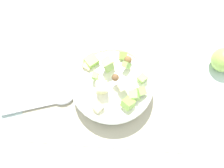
{
  "coord_description": "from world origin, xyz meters",
  "views": [
    {
      "loc": [
        -0.03,
        0.23,
        0.65
      ],
      "look_at": [
        -0.01,
        0.01,
        0.05
      ],
      "focal_mm": 36.08,
      "sensor_mm": 36.0,
      "label": 1
    }
  ],
  "objects": [
    {
      "name": "ground_plane",
      "position": [
        0.0,
        0.0,
        0.0
      ],
      "size": [
        2.4,
        2.4,
        0.0
      ],
      "primitive_type": "plane",
      "color": "silver"
    },
    {
      "name": "placemat",
      "position": [
        0.0,
        0.0,
        0.0
      ],
      "size": [
        0.48,
        0.37,
        0.01
      ],
      "primitive_type": "cube",
      "color": "#BCB299",
      "rests_on": "ground_plane"
    },
    {
      "name": "salad_bowl",
      "position": [
        -0.02,
        0.01,
        0.04
      ],
      "size": [
        0.24,
        0.24,
        0.11
      ],
      "color": "white",
      "rests_on": "placemat"
    },
    {
      "name": "serving_spoon",
      "position": [
        0.17,
        0.07,
        0.01
      ],
      "size": [
        0.21,
        0.09,
        0.01
      ],
      "color": "#B7B7BC",
      "rests_on": "placemat"
    },
    {
      "name": "whole_apple",
      "position": [
        -0.35,
        -0.09,
        0.04
      ],
      "size": [
        0.08,
        0.08,
        0.09
      ],
      "color": "#9EC656",
      "rests_on": "ground_plane"
    }
  ]
}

